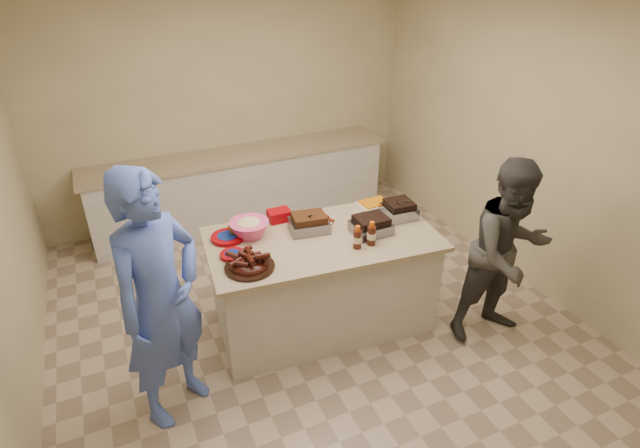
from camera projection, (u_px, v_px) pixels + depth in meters
name	position (u px, v px, depth m)	size (l,w,h in m)	color
room	(316.00, 324.00, 4.56)	(4.50, 5.00, 2.70)	#CABC8D
back_counter	(242.00, 187.00, 6.09)	(3.60, 0.64, 0.90)	beige
island	(322.00, 322.00, 4.59)	(1.91, 1.01, 0.91)	beige
rib_platter	(250.00, 268.00, 3.76)	(0.38, 0.38, 0.15)	#3E0F09
pulled_pork_tray	(309.00, 230.00, 4.25)	(0.32, 0.24, 0.10)	#47230F
brisket_tray	(371.00, 233.00, 4.22)	(0.31, 0.26, 0.09)	black
roasting_pan	(398.00, 217.00, 4.47)	(0.26, 0.26, 0.11)	gray
coleslaw_bowl	(250.00, 236.00, 4.17)	(0.33, 0.33, 0.23)	#DD447C
sausage_plate	(314.00, 223.00, 4.37)	(0.33, 0.33, 0.06)	silver
mac_cheese_dish	(374.00, 209.00, 4.61)	(0.28, 0.21, 0.07)	orange
bbq_bottle_a	(357.00, 248.00, 4.01)	(0.07, 0.07, 0.20)	#3A140B
bbq_bottle_b	(371.00, 244.00, 4.05)	(0.07, 0.07, 0.21)	#3A140B
mustard_bottle	(295.00, 227.00, 4.30)	(0.04, 0.04, 0.11)	#DBC302
sauce_bowl	(320.00, 227.00, 4.30)	(0.12, 0.04, 0.12)	silver
plate_stack_large	(228.00, 239.00, 4.13)	(0.27, 0.27, 0.03)	#880107
plate_stack_small	(233.00, 256.00, 3.90)	(0.20, 0.20, 0.03)	#880107
plastic_cup	(235.00, 236.00, 4.17)	(0.11, 0.10, 0.11)	#98630D
basket_stack	(280.00, 220.00, 4.41)	(0.19, 0.15, 0.10)	#880107
guest_blue	(181.00, 402.00, 3.78)	(0.70, 1.92, 0.46)	#4E6BCF
guest_gray	(491.00, 329.00, 4.50)	(0.79, 1.63, 0.62)	#43423D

